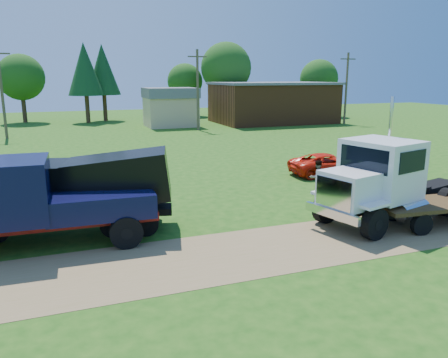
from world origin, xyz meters
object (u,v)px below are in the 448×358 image
object	(u,v)px
navy_truck	(39,202)
orange_pickup	(328,164)
white_semi_tractor	(382,181)
black_dump_truck	(85,187)

from	to	relation	value
navy_truck	orange_pickup	world-z (taller)	navy_truck
white_semi_tractor	orange_pickup	distance (m)	9.17
white_semi_tractor	black_dump_truck	size ratio (longest dim) A/B	1.17
black_dump_truck	orange_pickup	xyz separation A→B (m)	(14.81, 5.27, -1.09)
orange_pickup	navy_truck	bearing A→B (deg)	114.94
white_semi_tractor	black_dump_truck	world-z (taller)	white_semi_tractor
navy_truck	white_semi_tractor	bearing A→B (deg)	-6.47
white_semi_tractor	black_dump_truck	xyz separation A→B (m)	(-11.73, 3.29, -0.02)
white_semi_tractor	navy_truck	bearing A→B (deg)	156.78
orange_pickup	black_dump_truck	bearing A→B (deg)	112.87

